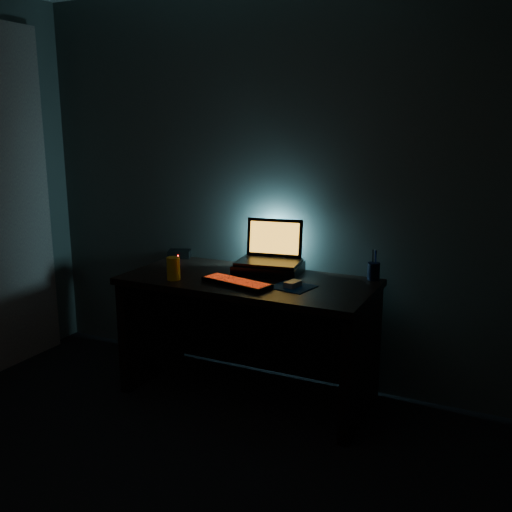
# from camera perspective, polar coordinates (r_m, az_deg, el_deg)

# --- Properties ---
(room) EXTENTS (3.50, 4.00, 2.50)m
(room) POSITION_cam_1_polar(r_m,az_deg,el_deg) (2.01, -21.98, 0.77)
(room) COLOR black
(room) RESTS_ON ground
(desk) EXTENTS (1.50, 0.70, 0.75)m
(desk) POSITION_cam_1_polar(r_m,az_deg,el_deg) (3.52, -0.42, -6.12)
(desk) COLOR black
(desk) RESTS_ON ground
(curtain) EXTENTS (0.06, 0.65, 2.30)m
(curtain) POSITION_cam_1_polar(r_m,az_deg,el_deg) (4.22, -23.48, 5.17)
(curtain) COLOR beige
(curtain) RESTS_ON ground
(riser) EXTENTS (0.44, 0.36, 0.06)m
(riser) POSITION_cam_1_polar(r_m,az_deg,el_deg) (3.53, 1.28, -1.22)
(riser) COLOR black
(riser) RESTS_ON desk
(laptop) EXTENTS (0.41, 0.33, 0.26)m
(laptop) POSITION_cam_1_polar(r_m,az_deg,el_deg) (3.55, 1.52, 0.38)
(laptop) COLOR black
(laptop) RESTS_ON riser
(keyboard) EXTENTS (0.45, 0.23, 0.03)m
(keyboard) POSITION_cam_1_polar(r_m,az_deg,el_deg) (3.27, -1.94, -2.65)
(keyboard) COLOR black
(keyboard) RESTS_ON desk
(mousepad) EXTENTS (0.25, 0.24, 0.00)m
(mousepad) POSITION_cam_1_polar(r_m,az_deg,el_deg) (3.23, 3.70, -3.09)
(mousepad) COLOR navy
(mousepad) RESTS_ON desk
(mouse) EXTENTS (0.08, 0.11, 0.03)m
(mouse) POSITION_cam_1_polar(r_m,az_deg,el_deg) (3.22, 3.70, -2.80)
(mouse) COLOR gray
(mouse) RESTS_ON mousepad
(pen_cup) EXTENTS (0.08, 0.08, 0.10)m
(pen_cup) POSITION_cam_1_polar(r_m,az_deg,el_deg) (3.43, 11.68, -1.50)
(pen_cup) COLOR black
(pen_cup) RESTS_ON desk
(juice_glass) EXTENTS (0.08, 0.08, 0.14)m
(juice_glass) POSITION_cam_1_polar(r_m,az_deg,el_deg) (3.40, -8.26, -1.25)
(juice_glass) COLOR #FFB10D
(juice_glass) RESTS_ON desk
(router) EXTENTS (0.18, 0.17, 0.05)m
(router) POSITION_cam_1_polar(r_m,az_deg,el_deg) (3.98, -7.66, 0.22)
(router) COLOR black
(router) RESTS_ON desk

